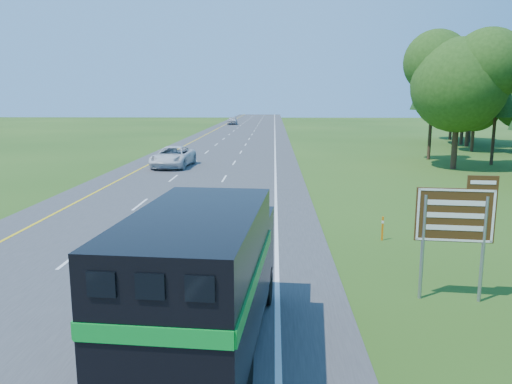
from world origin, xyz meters
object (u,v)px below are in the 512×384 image
at_px(white_suv, 173,157).
at_px(exit_sign, 456,220).
at_px(far_car, 232,121).
at_px(horse_truck, 204,279).

distance_m(white_suv, exit_sign, 30.76).
height_order(white_suv, far_car, far_car).
xyz_separation_m(horse_truck, white_suv, (-6.97, 31.17, -0.98)).
bearing_deg(exit_sign, far_car, 104.73).
bearing_deg(horse_truck, white_suv, 107.12).
xyz_separation_m(horse_truck, exit_sign, (6.52, 3.57, 0.47)).
xyz_separation_m(white_suv, exit_sign, (13.49, -27.61, 1.45)).
bearing_deg(horse_truck, far_car, 98.93).
xyz_separation_m(far_car, exit_sign, (14.39, -98.26, 1.43)).
bearing_deg(far_car, exit_sign, -81.63).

